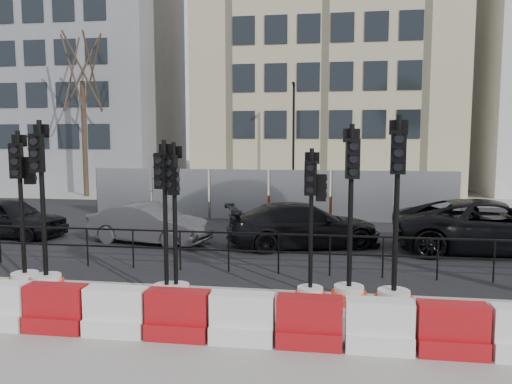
% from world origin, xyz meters
% --- Properties ---
extents(ground, '(120.00, 120.00, 0.00)m').
position_xyz_m(ground, '(0.00, 0.00, 0.00)').
color(ground, '#51514C').
rests_on(ground, ground).
extents(sidewalk_near, '(40.00, 6.00, 0.02)m').
position_xyz_m(sidewalk_near, '(0.00, -3.00, 0.01)').
color(sidewalk_near, gray).
rests_on(sidewalk_near, ground).
extents(road, '(40.00, 14.00, 0.03)m').
position_xyz_m(road, '(0.00, 7.00, 0.01)').
color(road, black).
rests_on(road, ground).
extents(sidewalk_far, '(40.00, 4.00, 0.02)m').
position_xyz_m(sidewalk_far, '(0.00, 16.00, 0.01)').
color(sidewalk_far, gray).
rests_on(sidewalk_far, ground).
extents(building_grey, '(11.00, 9.06, 14.00)m').
position_xyz_m(building_grey, '(-14.00, 21.99, 7.00)').
color(building_grey, gray).
rests_on(building_grey, ground).
extents(building_cream, '(15.00, 10.06, 18.00)m').
position_xyz_m(building_cream, '(2.00, 21.99, 9.00)').
color(building_cream, '#B9B287').
rests_on(building_cream, ground).
extents(kerb_railing, '(18.00, 0.04, 1.00)m').
position_xyz_m(kerb_railing, '(0.00, 1.20, 0.69)').
color(kerb_railing, black).
rests_on(kerb_railing, ground).
extents(heras_fencing, '(14.33, 1.72, 2.00)m').
position_xyz_m(heras_fencing, '(-0.49, 9.71, 0.71)').
color(heras_fencing, gray).
rests_on(heras_fencing, ground).
extents(lamp_post_far, '(0.12, 0.56, 6.00)m').
position_xyz_m(lamp_post_far, '(0.50, 14.98, 3.22)').
color(lamp_post_far, black).
rests_on(lamp_post_far, ground).
extents(tree_bare_far, '(2.00, 2.00, 9.00)m').
position_xyz_m(tree_bare_far, '(-11.00, 15.50, 6.65)').
color(tree_bare_far, '#473828').
rests_on(tree_bare_far, ground).
extents(barrier_row, '(13.60, 0.50, 0.80)m').
position_xyz_m(barrier_row, '(-0.00, -2.80, 0.37)').
color(barrier_row, '#B50E21').
rests_on(barrier_row, ground).
extents(traffic_signal_b, '(0.66, 0.66, 3.37)m').
position_xyz_m(traffic_signal_b, '(-3.93, -0.88, 0.80)').
color(traffic_signal_b, silver).
rests_on(traffic_signal_b, ground).
extents(traffic_signal_c, '(0.70, 0.70, 3.58)m').
position_xyz_m(traffic_signal_c, '(-3.35, -1.07, 0.74)').
color(traffic_signal_c, silver).
rests_on(traffic_signal_c, ground).
extents(traffic_signal_d, '(0.63, 0.63, 3.19)m').
position_xyz_m(traffic_signal_d, '(-0.73, -1.20, 0.76)').
color(traffic_signal_d, silver).
rests_on(traffic_signal_d, ground).
extents(traffic_signal_e, '(0.62, 0.62, 3.14)m').
position_xyz_m(traffic_signal_e, '(-0.57, -1.14, 0.65)').
color(traffic_signal_e, silver).
rests_on(traffic_signal_e, ground).
extents(traffic_signal_f, '(0.60, 0.60, 3.03)m').
position_xyz_m(traffic_signal_f, '(2.04, -0.89, 0.72)').
color(traffic_signal_f, silver).
rests_on(traffic_signal_f, ground).
extents(traffic_signal_g, '(0.69, 0.69, 3.48)m').
position_xyz_m(traffic_signal_g, '(2.77, -0.88, 0.72)').
color(traffic_signal_g, silver).
rests_on(traffic_signal_g, ground).
extents(traffic_signal_h, '(0.72, 0.72, 3.63)m').
position_xyz_m(traffic_signal_h, '(3.57, -1.09, 0.75)').
color(traffic_signal_h, silver).
rests_on(traffic_signal_h, ground).
extents(car_a, '(2.35, 4.15, 1.30)m').
position_xyz_m(car_a, '(-7.95, 4.34, 0.65)').
color(car_a, black).
rests_on(car_a, ground).
extents(car_b, '(2.87, 4.29, 1.23)m').
position_xyz_m(car_b, '(-3.09, 4.14, 0.62)').
color(car_b, '#424146').
rests_on(car_b, ground).
extents(car_c, '(4.59, 5.67, 1.32)m').
position_xyz_m(car_c, '(1.62, 4.31, 0.66)').
color(car_c, black).
rests_on(car_c, ground).
extents(car_d, '(2.64, 5.49, 1.51)m').
position_xyz_m(car_d, '(6.91, 4.30, 0.75)').
color(car_d, black).
rests_on(car_d, ground).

